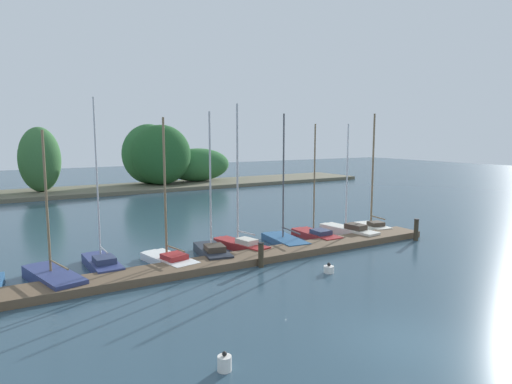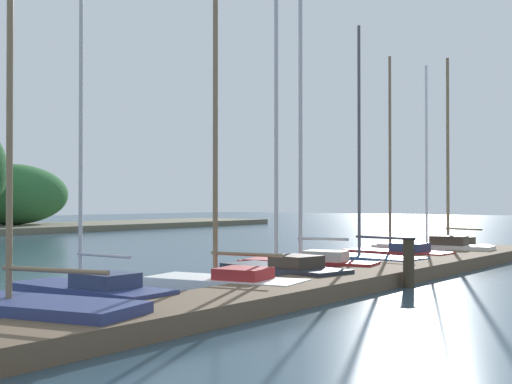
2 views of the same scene
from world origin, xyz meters
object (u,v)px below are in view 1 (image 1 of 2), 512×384
at_px(sailboat_7, 315,234).
at_px(channel_buoy_0, 225,363).
at_px(sailboat_1, 52,276).
at_px(channel_buoy_1, 329,269).
at_px(mooring_piling_1, 261,255).
at_px(sailboat_8, 348,230).
at_px(sailboat_6, 284,239).
at_px(sailboat_3, 168,257).
at_px(sailboat_2, 102,262).
at_px(sailboat_5, 240,242).
at_px(sailboat_9, 372,224).
at_px(mooring_piling_2, 416,230).
at_px(sailboat_4, 212,250).

xyz_separation_m(sailboat_7, channel_buoy_0, (-11.43, -10.49, -0.10)).
relative_size(sailboat_1, channel_buoy_1, 13.56).
relative_size(sailboat_1, mooring_piling_1, 5.44).
bearing_deg(sailboat_8, sailboat_6, 80.61).
distance_m(sailboat_8, channel_buoy_1, 7.86).
relative_size(sailboat_3, sailboat_6, 0.95).
bearing_deg(sailboat_2, mooring_piling_1, -120.28).
height_order(sailboat_7, channel_buoy_0, sailboat_7).
bearing_deg(mooring_piling_1, sailboat_5, 78.16).
relative_size(sailboat_8, sailboat_9, 0.91).
bearing_deg(mooring_piling_2, sailboat_5, 160.40).
height_order(sailboat_2, channel_buoy_1, sailboat_2).
relative_size(sailboat_2, mooring_piling_1, 6.70).
height_order(sailboat_1, mooring_piling_2, sailboat_1).
height_order(sailboat_3, sailboat_7, sailboat_3).
bearing_deg(sailboat_4, sailboat_9, -78.61).
bearing_deg(sailboat_1, sailboat_8, -102.66).
xyz_separation_m(sailboat_3, sailboat_4, (2.36, 0.11, 0.01)).
bearing_deg(sailboat_8, sailboat_5, 80.22).
bearing_deg(sailboat_2, sailboat_8, -94.14).
bearing_deg(sailboat_8, sailboat_9, -91.40).
bearing_deg(sailboat_5, mooring_piling_2, -121.88).
bearing_deg(channel_buoy_0, sailboat_4, 66.26).
height_order(sailboat_4, mooring_piling_2, sailboat_4).
bearing_deg(sailboat_6, sailboat_4, 100.20).
xyz_separation_m(mooring_piling_1, channel_buoy_0, (-5.67, -7.34, -0.38)).
xyz_separation_m(sailboat_1, channel_buoy_1, (10.89, -4.87, -0.16)).
height_order(sailboat_7, sailboat_8, sailboat_8).
bearing_deg(sailboat_5, sailboat_9, -103.79).
bearing_deg(sailboat_3, mooring_piling_1, -137.93).
bearing_deg(mooring_piling_2, channel_buoy_1, -166.06).
relative_size(sailboat_1, sailboat_7, 0.94).
xyz_separation_m(sailboat_8, channel_buoy_0, (-13.76, -10.19, -0.14)).
bearing_deg(channel_buoy_0, sailboat_7, 42.56).
height_order(sailboat_2, sailboat_6, sailboat_2).
distance_m(sailboat_1, channel_buoy_1, 11.93).
bearing_deg(sailboat_5, sailboat_2, 75.22).
relative_size(sailboat_2, sailboat_9, 1.05).
xyz_separation_m(sailboat_2, sailboat_9, (16.84, -0.57, 0.14)).
xyz_separation_m(sailboat_4, mooring_piling_1, (1.21, -2.80, 0.23)).
bearing_deg(sailboat_9, channel_buoy_0, 133.02).
bearing_deg(sailboat_3, sailboat_1, 80.77).
height_order(mooring_piling_2, channel_buoy_0, mooring_piling_2).
height_order(sailboat_5, sailboat_8, sailboat_5).
height_order(mooring_piling_1, mooring_piling_2, mooring_piling_2).
distance_m(sailboat_5, sailboat_9, 9.67).
xyz_separation_m(sailboat_5, sailboat_6, (2.75, -0.20, -0.12)).
bearing_deg(sailboat_7, sailboat_3, 93.63).
height_order(sailboat_2, sailboat_5, sailboat_2).
bearing_deg(channel_buoy_0, sailboat_2, 94.23).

